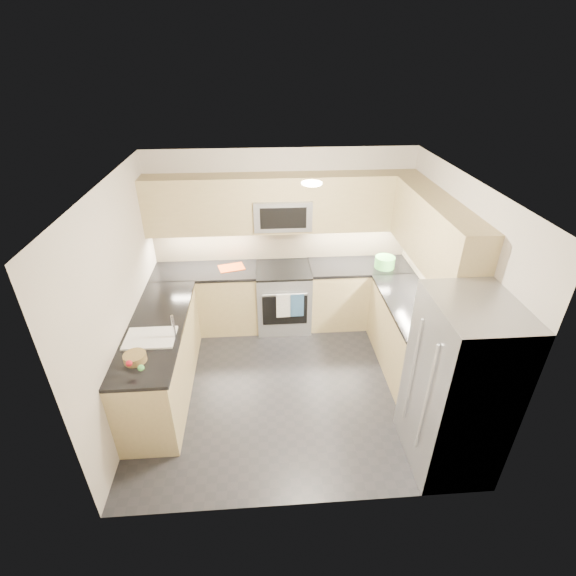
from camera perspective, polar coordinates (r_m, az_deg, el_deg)
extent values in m
cube|color=#25252A|center=(5.30, 0.28, -12.75)|extent=(3.60, 3.20, 0.00)
cube|color=beige|center=(4.05, 0.37, 14.23)|extent=(3.60, 3.20, 0.02)
cube|color=beige|center=(5.97, -0.87, 6.82)|extent=(3.60, 0.02, 2.50)
cube|color=beige|center=(3.29, 2.54, -15.59)|extent=(3.60, 0.02, 2.50)
cube|color=beige|center=(4.78, -21.75, -1.83)|extent=(0.02, 3.20, 2.50)
cube|color=beige|center=(5.00, 21.33, -0.26)|extent=(0.02, 3.20, 2.50)
cube|color=tan|center=(6.12, -10.89, -1.62)|extent=(1.42, 0.60, 0.90)
cube|color=tan|center=(6.22, 9.42, -0.87)|extent=(1.42, 0.60, 0.90)
cube|color=tan|center=(5.43, 16.28, -6.90)|extent=(0.60, 1.70, 0.90)
cube|color=tan|center=(5.14, -16.86, -9.34)|extent=(0.60, 2.00, 0.90)
cube|color=black|center=(5.89, -11.33, 2.28)|extent=(1.42, 0.63, 0.04)
cube|color=black|center=(6.00, 9.79, 2.99)|extent=(1.42, 0.63, 0.04)
cube|color=black|center=(5.17, 17.01, -2.72)|extent=(0.63, 1.70, 0.04)
cube|color=black|center=(4.87, -17.66, -5.04)|extent=(0.63, 2.00, 0.04)
cube|color=tan|center=(5.61, -0.81, 11.52)|extent=(3.60, 0.35, 0.75)
cube|color=tan|center=(4.92, 19.47, 7.08)|extent=(0.35, 1.95, 0.75)
cube|color=#C3B08D|center=(5.99, -0.86, 6.31)|extent=(3.60, 0.01, 0.51)
cube|color=#C3B08D|center=(5.38, 19.35, 1.63)|extent=(0.01, 2.30, 0.51)
cube|color=#9EA1A6|center=(6.05, -0.63, -1.34)|extent=(0.76, 0.65, 0.91)
cube|color=black|center=(5.82, -0.66, 2.53)|extent=(0.76, 0.65, 0.03)
cube|color=black|center=(5.77, -0.43, -3.08)|extent=(0.62, 0.02, 0.45)
cylinder|color=#B2B5BA|center=(5.61, -0.42, -0.88)|extent=(0.60, 0.02, 0.02)
cube|color=#929499|center=(5.62, -0.78, 10.24)|extent=(0.76, 0.40, 0.40)
cube|color=black|center=(5.43, -0.65, 9.51)|extent=(0.60, 0.01, 0.28)
cube|color=gray|center=(4.22, 22.14, -12.46)|extent=(0.70, 0.90, 1.80)
cylinder|color=#B2B5BA|center=(3.93, 18.33, -14.30)|extent=(0.02, 0.02, 1.20)
cylinder|color=#B2B5BA|center=(4.17, 16.62, -10.93)|extent=(0.02, 0.02, 1.20)
cube|color=white|center=(4.69, -18.18, -7.18)|extent=(0.52, 0.38, 0.16)
cylinder|color=silver|center=(4.52, -15.38, -5.13)|extent=(0.03, 0.03, 0.28)
cylinder|color=#59C655|center=(5.95, 13.09, 3.46)|extent=(0.30, 0.30, 0.16)
cube|color=#C94312|center=(5.87, -7.74, 2.79)|extent=(0.39, 0.32, 0.01)
cylinder|color=olive|center=(4.38, -20.20, -8.93)|extent=(0.22, 0.22, 0.08)
sphere|color=red|center=(4.21, -20.91, -9.60)|extent=(0.06, 0.06, 0.06)
sphere|color=#4BB14B|center=(4.12, -19.46, -10.27)|extent=(0.06, 0.06, 0.06)
cube|color=white|center=(5.68, -0.65, -2.46)|extent=(0.19, 0.02, 0.36)
cube|color=#2C527B|center=(5.70, 1.24, -2.39)|extent=(0.19, 0.02, 0.35)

